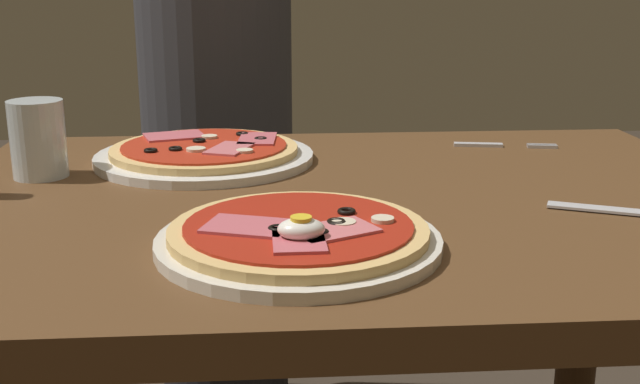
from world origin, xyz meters
TOP-DOWN VIEW (x-y plane):
  - dining_table at (0.00, 0.00)m, footprint 1.02×0.75m
  - pizza_foreground at (-0.07, -0.19)m, footprint 0.28×0.28m
  - pizza_across_left at (-0.19, 0.18)m, footprint 0.31×0.31m
  - water_glass_near at (-0.40, 0.11)m, footprint 0.07×0.07m
  - fork at (0.26, 0.25)m, footprint 0.16×0.04m
  - diner_person at (-0.20, 0.74)m, footprint 0.32×0.32m

SIDE VIEW (x-z plane):
  - diner_person at x=-0.20m, z-range -0.03..1.15m
  - dining_table at x=0.00m, z-range 0.24..0.99m
  - fork at x=0.26m, z-range 0.75..0.75m
  - pizza_across_left at x=-0.19m, z-range 0.75..0.78m
  - pizza_foreground at x=-0.07m, z-range 0.74..0.79m
  - water_glass_near at x=-0.40m, z-range 0.74..0.84m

